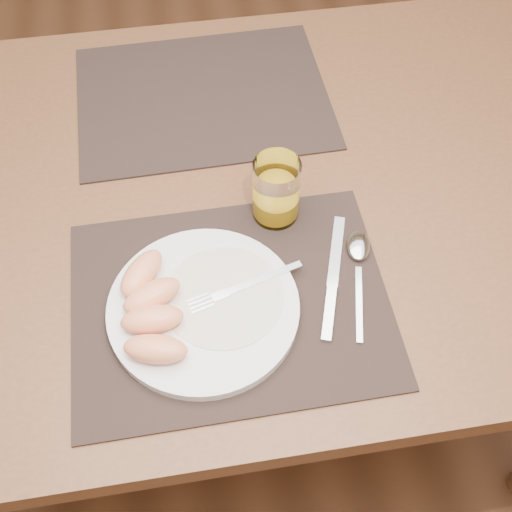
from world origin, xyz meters
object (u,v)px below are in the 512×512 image
object	(u,v)px
plate	(204,308)
table	(227,219)
placemat_near	(231,302)
placemat_far	(203,97)
juice_glass	(276,193)
fork	(236,289)
knife	(332,286)
spoon	(358,254)

from	to	relation	value
plate	table	bearing A→B (deg)	75.28
placemat_near	placemat_far	distance (m)	0.44
table	juice_glass	xyz separation A→B (m)	(0.07, -0.07, 0.14)
fork	knife	size ratio (longest dim) A/B	0.81
placemat_near	juice_glass	world-z (taller)	juice_glass
spoon	knife	bearing A→B (deg)	-136.89
placemat_near	table	bearing A→B (deg)	84.54
juice_glass	plate	bearing A→B (deg)	-129.33
spoon	juice_glass	bearing A→B (deg)	136.74
plate	spoon	distance (m)	0.25
plate	fork	world-z (taller)	fork
knife	fork	bearing A→B (deg)	177.02
placemat_near	spoon	world-z (taller)	spoon
fork	spoon	size ratio (longest dim) A/B	0.90
table	knife	world-z (taller)	knife
table	placemat_near	size ratio (longest dim) A/B	3.11
knife	spoon	world-z (taller)	spoon
placemat_near	juice_glass	distance (m)	0.18
knife	spoon	size ratio (longest dim) A/B	1.12
fork	spoon	xyz separation A→B (m)	(0.19, 0.04, -0.01)
table	fork	world-z (taller)	fork
fork	spoon	world-z (taller)	fork
spoon	fork	bearing A→B (deg)	-167.94
knife	spoon	bearing A→B (deg)	43.11
table	plate	bearing A→B (deg)	-104.72
knife	juice_glass	xyz separation A→B (m)	(-0.06, 0.15, 0.05)
fork	placemat_far	bearing A→B (deg)	90.00
placemat_near	plate	bearing A→B (deg)	-166.15
plate	juice_glass	bearing A→B (deg)	50.67
placemat_near	knife	distance (m)	0.15
knife	placemat_near	bearing A→B (deg)	-179.60
fork	table	bearing A→B (deg)	86.87
table	fork	size ratio (longest dim) A/B	8.12
placemat_near	spoon	distance (m)	0.21
table	juice_glass	bearing A→B (deg)	-44.38
placemat_near	fork	world-z (taller)	fork
table	placemat_far	size ratio (longest dim) A/B	3.11
plate	fork	bearing A→B (deg)	20.25
placemat_near	placemat_far	xyz separation A→B (m)	(0.01, 0.44, 0.00)
table	plate	world-z (taller)	plate
placemat_near	plate	xyz separation A→B (m)	(-0.04, -0.01, 0.01)
knife	juice_glass	distance (m)	0.17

